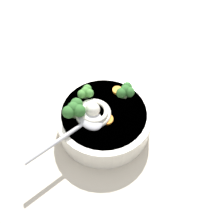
% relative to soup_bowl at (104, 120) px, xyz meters
% --- Properties ---
extents(table_slab, '(1.28, 1.28, 0.04)m').
position_rel_soup_bowl_xyz_m(table_slab, '(-0.02, -0.02, -0.05)').
color(table_slab, '#BCB29E').
rests_on(table_slab, ground).
extents(soup_bowl, '(0.20, 0.20, 0.06)m').
position_rel_soup_bowl_xyz_m(soup_bowl, '(0.00, 0.00, 0.00)').
color(soup_bowl, silver).
rests_on(soup_bowl, table_slab).
extents(noodle_pile, '(0.08, 0.08, 0.03)m').
position_rel_soup_bowl_xyz_m(noodle_pile, '(-0.01, 0.02, 0.04)').
color(noodle_pile, silver).
rests_on(noodle_pile, soup_bowl).
extents(soup_spoon, '(0.17, 0.11, 0.02)m').
position_rel_soup_bowl_xyz_m(soup_spoon, '(-0.04, 0.02, 0.04)').
color(soup_spoon, '#B7B7BC').
rests_on(soup_spoon, soup_bowl).
extents(broccoli_floret_center, '(0.04, 0.04, 0.03)m').
position_rel_soup_bowl_xyz_m(broccoli_floret_center, '(0.06, -0.03, 0.05)').
color(broccoli_floret_center, '#7A9E60').
rests_on(broccoli_floret_center, soup_bowl).
extents(broccoli_floret_left, '(0.04, 0.03, 0.03)m').
position_rel_soup_bowl_xyz_m(broccoli_floret_left, '(0.02, 0.05, 0.05)').
color(broccoli_floret_left, '#7A9E60').
rests_on(broccoli_floret_left, soup_bowl).
extents(broccoli_floret_beside_chili, '(0.05, 0.04, 0.04)m').
position_rel_soup_bowl_xyz_m(broccoli_floret_beside_chili, '(-0.03, 0.05, 0.05)').
color(broccoli_floret_beside_chili, '#7A9E60').
rests_on(broccoli_floret_beside_chili, soup_bowl).
extents(carrot_slice_front, '(0.02, 0.02, 0.00)m').
position_rel_soup_bowl_xyz_m(carrot_slice_front, '(0.06, -0.00, 0.03)').
color(carrot_slice_front, orange).
rests_on(carrot_slice_front, soup_bowl).
extents(carrot_slice_near_spoon, '(0.02, 0.02, 0.00)m').
position_rel_soup_bowl_xyz_m(carrot_slice_near_spoon, '(-0.02, -0.01, 0.03)').
color(carrot_slice_near_spoon, orange).
rests_on(carrot_slice_near_spoon, soup_bowl).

